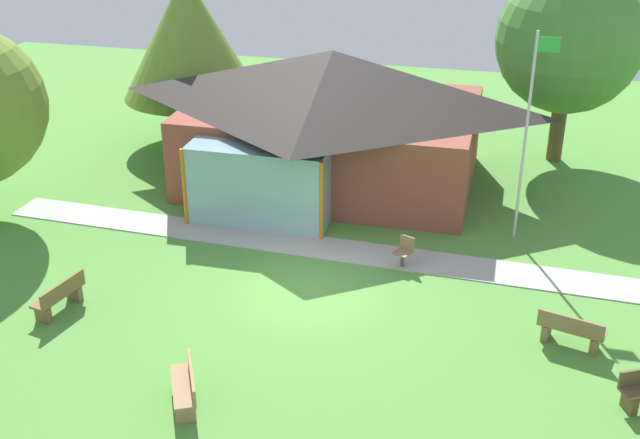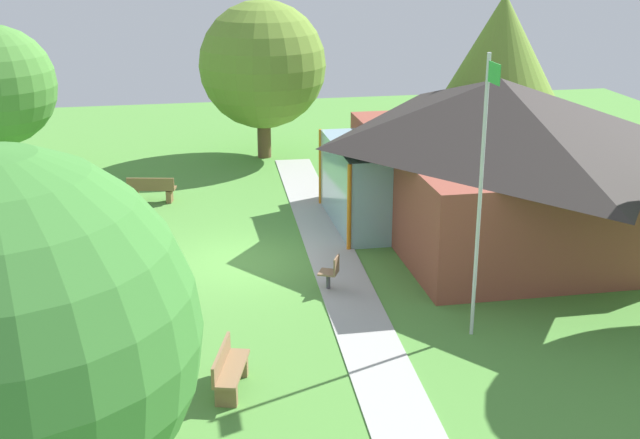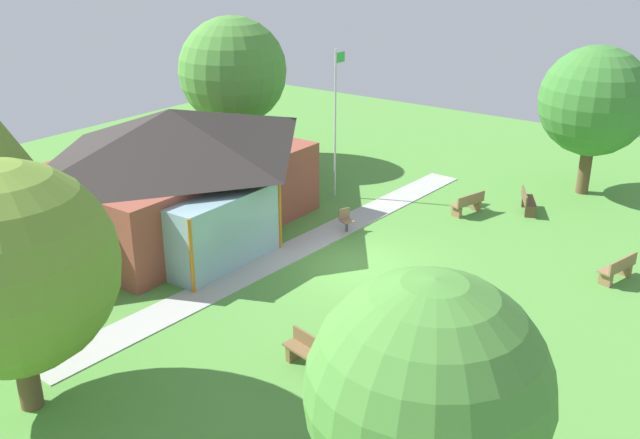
# 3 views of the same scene
# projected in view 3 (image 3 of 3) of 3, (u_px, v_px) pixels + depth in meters

# --- Properties ---
(ground_plane) EXTENTS (44.00, 44.00, 0.00)m
(ground_plane) POSITION_uv_depth(u_px,v_px,m) (357.00, 265.00, 23.59)
(ground_plane) COLOR #54933D
(pavilion) EXTENTS (10.19, 8.02, 4.41)m
(pavilion) POSITION_uv_depth(u_px,v_px,m) (175.00, 168.00, 25.75)
(pavilion) COLOR brown
(pavilion) RESTS_ON ground_plane
(footpath) EXTENTS (20.03, 2.21, 0.03)m
(footpath) POSITION_uv_depth(u_px,v_px,m) (300.00, 247.00, 24.88)
(footpath) COLOR #ADADA8
(footpath) RESTS_ON ground_plane
(flagpole) EXTENTS (0.64, 0.08, 5.98)m
(flagpole) POSITION_uv_depth(u_px,v_px,m) (336.00, 118.00, 28.53)
(flagpole) COLOR silver
(flagpole) RESTS_ON ground_plane
(bench_mid_left) EXTENTS (0.74, 1.56, 0.84)m
(bench_mid_left) POSITION_uv_depth(u_px,v_px,m) (309.00, 354.00, 17.88)
(bench_mid_left) COLOR brown
(bench_mid_left) RESTS_ON ground_plane
(bench_mid_right) EXTENTS (1.56, 0.83, 0.84)m
(bench_mid_right) POSITION_uv_depth(u_px,v_px,m) (468.00, 204.00, 27.71)
(bench_mid_right) COLOR olive
(bench_mid_right) RESTS_ON ground_plane
(bench_front_left) EXTENTS (1.55, 0.98, 0.84)m
(bench_front_left) POSITION_uv_depth(u_px,v_px,m) (456.00, 425.00, 15.30)
(bench_front_left) COLOR brown
(bench_front_left) RESTS_ON ground_plane
(bench_lawn_far_right) EXTENTS (1.53, 1.09, 0.84)m
(bench_lawn_far_right) POSITION_uv_depth(u_px,v_px,m) (528.00, 202.00, 27.92)
(bench_lawn_far_right) COLOR brown
(bench_lawn_far_right) RESTS_ON ground_plane
(bench_front_center) EXTENTS (1.06, 1.54, 0.84)m
(bench_front_center) POSITION_uv_depth(u_px,v_px,m) (480.00, 315.00, 19.72)
(bench_front_center) COLOR #9E7A51
(bench_front_center) RESTS_ON ground_plane
(bench_front_right) EXTENTS (1.56, 0.82, 0.84)m
(bench_front_right) POSITION_uv_depth(u_px,v_px,m) (618.00, 269.00, 22.37)
(bench_front_right) COLOR olive
(bench_front_right) RESTS_ON ground_plane
(patio_chair_lawn_spare) EXTENTS (0.59, 0.59, 0.86)m
(patio_chair_lawn_spare) POSITION_uv_depth(u_px,v_px,m) (346.00, 221.00, 26.06)
(patio_chair_lawn_spare) COLOR #8C6B4C
(patio_chair_lawn_spare) RESTS_ON ground_plane
(tree_lawn_corner) EXTENTS (4.04, 4.04, 5.31)m
(tree_lawn_corner) POSITION_uv_depth(u_px,v_px,m) (428.00, 392.00, 11.56)
(tree_lawn_corner) COLOR brown
(tree_lawn_corner) RESTS_ON ground_plane
(tree_west_hedge) EXTENTS (4.70, 4.70, 5.86)m
(tree_west_hedge) POSITION_uv_depth(u_px,v_px,m) (8.00, 268.00, 15.29)
(tree_west_hedge) COLOR brown
(tree_west_hedge) RESTS_ON ground_plane
(tree_behind_pavilion_right) EXTENTS (4.92, 4.92, 6.74)m
(tree_behind_pavilion_right) POSITION_uv_depth(u_px,v_px,m) (233.00, 71.00, 32.62)
(tree_behind_pavilion_right) COLOR brown
(tree_behind_pavilion_right) RESTS_ON ground_plane
(tree_far_east) EXTENTS (4.40, 4.40, 6.08)m
(tree_far_east) POSITION_uv_depth(u_px,v_px,m) (594.00, 101.00, 28.71)
(tree_far_east) COLOR brown
(tree_far_east) RESTS_ON ground_plane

